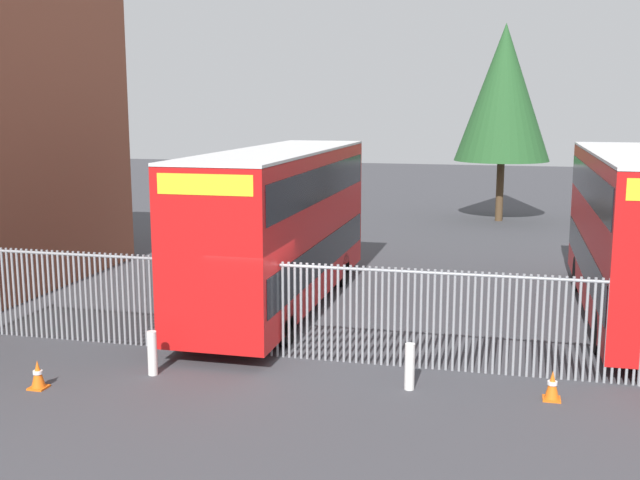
% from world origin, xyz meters
% --- Properties ---
extents(ground_plane, '(100.00, 100.00, 0.00)m').
position_xyz_m(ground_plane, '(0.00, 8.00, 0.00)').
color(ground_plane, '#3D3D42').
extents(palisade_fence, '(15.42, 0.14, 2.35)m').
position_xyz_m(palisade_fence, '(0.06, 0.00, 1.18)').
color(palisade_fence, gray).
rests_on(palisade_fence, ground).
extents(double_decker_bus_near_gate, '(2.54, 10.81, 4.42)m').
position_xyz_m(double_decker_bus_near_gate, '(-1.19, 4.23, 2.42)').
color(double_decker_bus_near_gate, red).
rests_on(double_decker_bus_near_gate, ground).
extents(double_decker_bus_behind_fence_left, '(2.54, 10.81, 4.42)m').
position_xyz_m(double_decker_bus_behind_fence_left, '(8.23, 5.36, 2.42)').
color(double_decker_bus_behind_fence_left, red).
rests_on(double_decker_bus_behind_fence_left, ground).
extents(bollard_near_left, '(0.20, 0.20, 0.95)m').
position_xyz_m(bollard_near_left, '(-2.22, -1.78, 0.47)').
color(bollard_near_left, silver).
rests_on(bollard_near_left, ground).
extents(bollard_center_front, '(0.20, 0.20, 0.95)m').
position_xyz_m(bollard_center_front, '(3.16, -1.32, 0.47)').
color(bollard_center_front, silver).
rests_on(bollard_center_front, ground).
extents(traffic_cone_by_gate, '(0.34, 0.34, 0.59)m').
position_xyz_m(traffic_cone_by_gate, '(5.91, -1.23, 0.29)').
color(traffic_cone_by_gate, orange).
rests_on(traffic_cone_by_gate, ground).
extents(traffic_cone_mid_forecourt, '(0.34, 0.34, 0.59)m').
position_xyz_m(traffic_cone_mid_forecourt, '(-4.10, -3.06, 0.29)').
color(traffic_cone_mid_forecourt, orange).
rests_on(traffic_cone_mid_forecourt, ground).
extents(tree_tall_back, '(4.54, 4.54, 9.42)m').
position_xyz_m(tree_tall_back, '(4.50, 22.44, 6.17)').
color(tree_tall_back, '#4C3823').
rests_on(tree_tall_back, ground).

